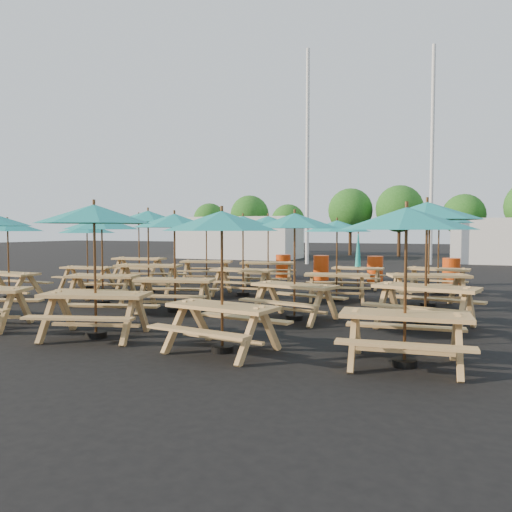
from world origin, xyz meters
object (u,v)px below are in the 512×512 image
at_px(picnic_unit_1, 8,231).
at_px(picnic_unit_12, 222,230).
at_px(picnic_unit_18, 429,223).
at_px(picnic_unit_3, 139,224).
at_px(picnic_unit_5, 102,229).
at_px(picnic_unit_19, 439,228).
at_px(picnic_unit_2, 87,233).
at_px(waste_bin_0, 283,267).
at_px(waste_bin_3, 451,272).
at_px(picnic_unit_15, 358,263).
at_px(picnic_unit_9, 174,227).
at_px(picnic_unit_8, 94,223).
at_px(picnic_unit_11, 268,225).
at_px(picnic_unit_14, 337,231).
at_px(picnic_unit_7, 206,227).
at_px(picnic_unit_10, 243,227).
at_px(picnic_unit_16, 406,229).
at_px(picnic_unit_13, 295,228).
at_px(waste_bin_1, 321,268).
at_px(picnic_unit_6, 148,222).
at_px(picnic_unit_17, 427,219).
at_px(waste_bin_2, 375,269).

height_order(picnic_unit_1, picnic_unit_12, picnic_unit_12).
bearing_deg(picnic_unit_18, picnic_unit_3, 144.65).
relative_size(picnic_unit_5, picnic_unit_19, 1.03).
bearing_deg(picnic_unit_2, picnic_unit_19, 8.19).
relative_size(picnic_unit_2, waste_bin_0, 2.27).
xyz_separation_m(waste_bin_0, waste_bin_3, (6.24, -0.08, 0.00)).
bearing_deg(picnic_unit_15, picnic_unit_9, -117.65).
bearing_deg(picnic_unit_8, picnic_unit_11, 74.94).
height_order(picnic_unit_1, picnic_unit_2, picnic_unit_1).
xyz_separation_m(picnic_unit_14, waste_bin_0, (-3.41, 5.39, -1.42)).
relative_size(picnic_unit_9, picnic_unit_18, 0.90).
xyz_separation_m(picnic_unit_5, picnic_unit_14, (5.46, 2.95, -0.06)).
bearing_deg(picnic_unit_18, picnic_unit_7, 138.59).
relative_size(picnic_unit_10, picnic_unit_16, 1.04).
distance_m(picnic_unit_5, picnic_unit_12, 6.10).
bearing_deg(picnic_unit_8, picnic_unit_19, 42.75).
bearing_deg(picnic_unit_18, picnic_unit_15, 106.24).
distance_m(picnic_unit_13, waste_bin_1, 8.83).
relative_size(picnic_unit_8, picnic_unit_10, 1.06).
bearing_deg(picnic_unit_3, picnic_unit_15, -5.30).
distance_m(picnic_unit_11, picnic_unit_16, 10.47).
distance_m(picnic_unit_14, picnic_unit_15, 3.23).
bearing_deg(picnic_unit_13, picnic_unit_3, 156.99).
xyz_separation_m(picnic_unit_7, picnic_unit_14, (5.55, -2.93, -0.14)).
distance_m(picnic_unit_7, picnic_unit_11, 2.46).
bearing_deg(picnic_unit_5, waste_bin_1, 50.60).
bearing_deg(picnic_unit_19, picnic_unit_5, -139.73).
xyz_separation_m(picnic_unit_19, waste_bin_0, (-5.90, 2.66, -1.50)).
relative_size(picnic_unit_5, picnic_unit_18, 0.90).
bearing_deg(picnic_unit_5, picnic_unit_8, -68.19).
height_order(picnic_unit_14, picnic_unit_16, picnic_unit_16).
xyz_separation_m(picnic_unit_6, picnic_unit_14, (5.87, 0.29, -0.29)).
bearing_deg(picnic_unit_18, picnic_unit_17, -107.54).
distance_m(picnic_unit_11, picnic_unit_18, 6.27).
bearing_deg(picnic_unit_5, picnic_unit_12, -49.29).
distance_m(waste_bin_0, waste_bin_2, 3.58).
xyz_separation_m(waste_bin_0, waste_bin_2, (3.57, 0.22, 0.00)).
bearing_deg(waste_bin_0, picnic_unit_11, -82.67).
bearing_deg(waste_bin_1, picnic_unit_5, -113.49).
bearing_deg(picnic_unit_7, picnic_unit_15, -14.65).
bearing_deg(picnic_unit_2, picnic_unit_6, -7.05).
bearing_deg(waste_bin_2, picnic_unit_14, -91.61).
height_order(picnic_unit_6, picnic_unit_7, picnic_unit_6).
distance_m(picnic_unit_5, waste_bin_3, 11.80).
relative_size(picnic_unit_6, waste_bin_1, 2.76).
height_order(picnic_unit_10, waste_bin_3, picnic_unit_10).
xyz_separation_m(picnic_unit_7, picnic_unit_13, (5.37, -6.12, -0.05)).
relative_size(picnic_unit_14, waste_bin_1, 2.35).
bearing_deg(picnic_unit_16, picnic_unit_13, 126.28).
height_order(picnic_unit_1, picnic_unit_14, picnic_unit_1).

